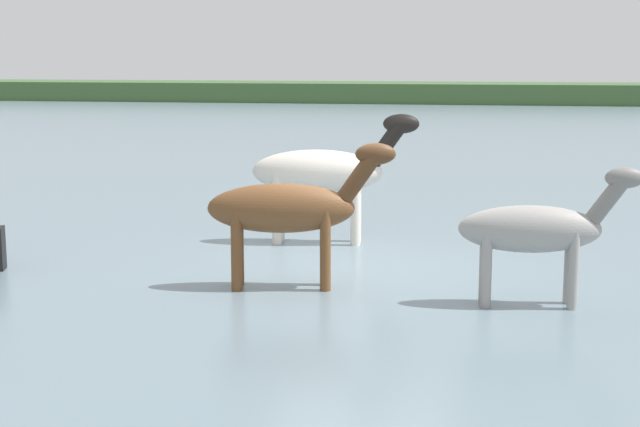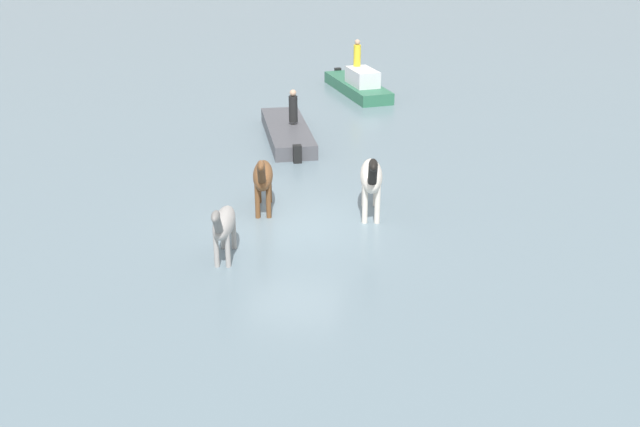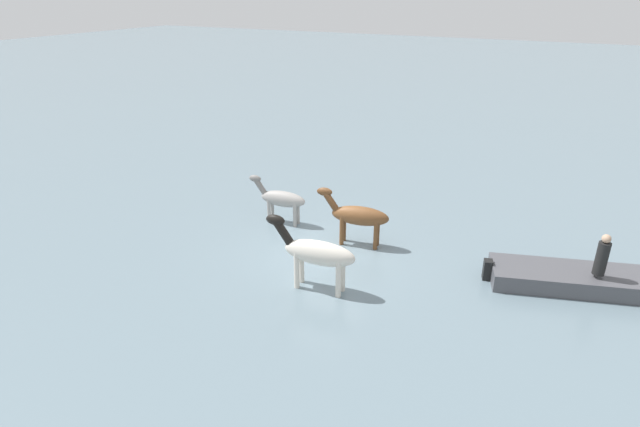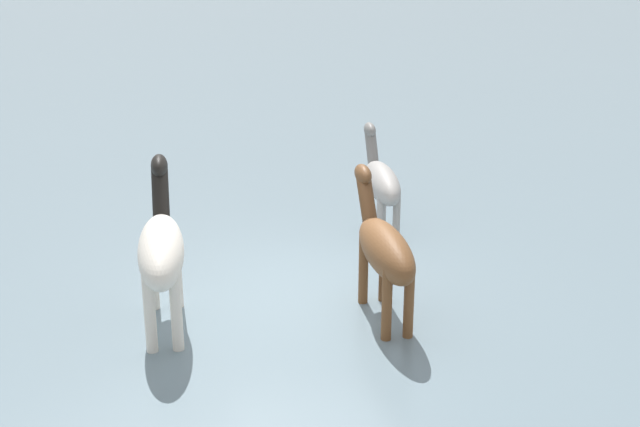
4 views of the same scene
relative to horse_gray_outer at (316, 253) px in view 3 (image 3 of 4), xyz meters
The scene contains 6 objects.
ground_plane 2.46m from the horse_gray_outer, 66.50° to the right, with size 150.95×150.95×0.00m, color slate.
horse_gray_outer is the anchor object (origin of this frame).
horse_rear_stallion 4.59m from the horse_gray_outer, 46.66° to the right, with size 2.16×0.66×1.67m.
horse_dun_straggler 3.00m from the horse_gray_outer, 88.55° to the right, with size 2.42×0.87×1.87m.
boat_skiff_near 7.62m from the horse_gray_outer, 152.57° to the right, with size 5.43×2.89×0.76m.
person_boatman_standing 7.68m from the horse_gray_outer, 154.59° to the right, with size 0.32×0.32×1.19m.
Camera 3 is at (-6.69, 13.10, 7.82)m, focal length 29.18 mm.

